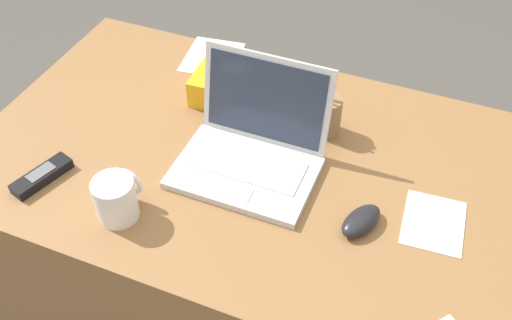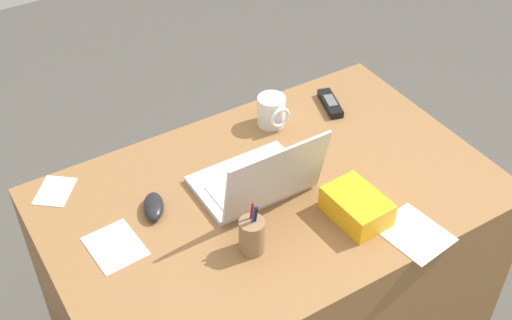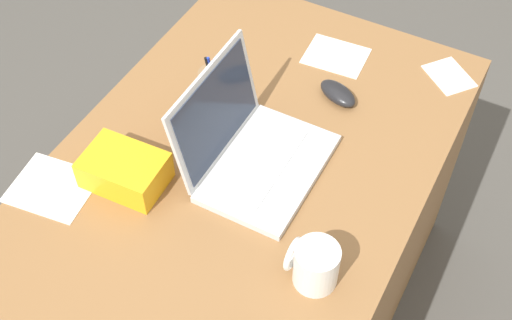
{
  "view_description": "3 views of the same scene",
  "coord_description": "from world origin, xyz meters",
  "px_view_note": "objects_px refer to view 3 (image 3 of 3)",
  "views": [
    {
      "loc": [
        0.42,
        -0.93,
        1.73
      ],
      "look_at": [
        0.05,
        -0.04,
        0.78
      ],
      "focal_mm": 41.67,
      "sensor_mm": 36.0,
      "label": 1
    },
    {
      "loc": [
        0.76,
        1.16,
        2.06
      ],
      "look_at": [
        0.01,
        -0.06,
        0.82
      ],
      "focal_mm": 46.86,
      "sensor_mm": 36.0,
      "label": 2
    },
    {
      "loc": [
        -0.84,
        -0.5,
        1.93
      ],
      "look_at": [
        -0.02,
        -0.06,
        0.83
      ],
      "focal_mm": 47.53,
      "sensor_mm": 36.0,
      "label": 3
    }
  ],
  "objects_px": {
    "computer_mouse": "(338,93)",
    "pen_holder": "(213,88)",
    "coffee_mug_white": "(315,265)",
    "laptop": "(251,149)",
    "snack_bag": "(125,170)"
  },
  "relations": [
    {
      "from": "laptop",
      "to": "pen_holder",
      "type": "xyz_separation_m",
      "value": [
        0.13,
        0.17,
        0.0
      ]
    },
    {
      "from": "computer_mouse",
      "to": "snack_bag",
      "type": "height_order",
      "value": "snack_bag"
    },
    {
      "from": "pen_holder",
      "to": "snack_bag",
      "type": "distance_m",
      "value": 0.31
    },
    {
      "from": "snack_bag",
      "to": "computer_mouse",
      "type": "bearing_deg",
      "value": -33.64
    },
    {
      "from": "pen_holder",
      "to": "coffee_mug_white",
      "type": "bearing_deg",
      "value": -127.99
    },
    {
      "from": "computer_mouse",
      "to": "snack_bag",
      "type": "xyz_separation_m",
      "value": [
        -0.46,
        0.31,
        0.02
      ]
    },
    {
      "from": "coffee_mug_white",
      "to": "pen_holder",
      "type": "height_order",
      "value": "pen_holder"
    },
    {
      "from": "computer_mouse",
      "to": "pen_holder",
      "type": "height_order",
      "value": "pen_holder"
    },
    {
      "from": "computer_mouse",
      "to": "coffee_mug_white",
      "type": "relative_size",
      "value": 1.08
    },
    {
      "from": "coffee_mug_white",
      "to": "snack_bag",
      "type": "height_order",
      "value": "coffee_mug_white"
    },
    {
      "from": "coffee_mug_white",
      "to": "pen_holder",
      "type": "relative_size",
      "value": 0.66
    },
    {
      "from": "computer_mouse",
      "to": "pen_holder",
      "type": "relative_size",
      "value": 0.71
    },
    {
      "from": "coffee_mug_white",
      "to": "snack_bag",
      "type": "xyz_separation_m",
      "value": [
        0.03,
        0.47,
        -0.01
      ]
    },
    {
      "from": "computer_mouse",
      "to": "pen_holder",
      "type": "distance_m",
      "value": 0.31
    },
    {
      "from": "coffee_mug_white",
      "to": "computer_mouse",
      "type": "bearing_deg",
      "value": 18.41
    }
  ]
}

